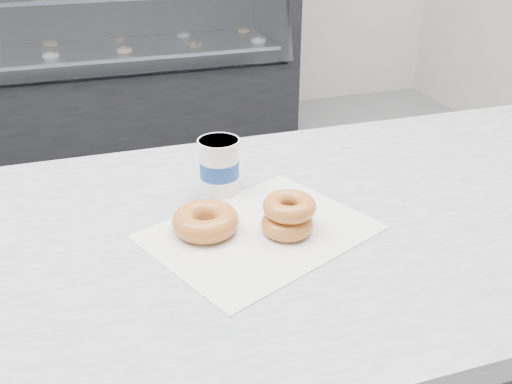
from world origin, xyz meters
TOP-DOWN VIEW (x-y plane):
  - ground at (0.00, 0.00)m, footprint 5.00×5.00m
  - display_case at (0.00, 2.12)m, footprint 2.40×0.74m
  - wax_paper at (0.16, -0.62)m, footprint 0.42×0.37m
  - donut_single at (0.08, -0.59)m, footprint 0.14×0.14m
  - donut_stack at (0.20, -0.63)m, footprint 0.11×0.11m
  - coffee_cup at (0.14, -0.46)m, footprint 0.09×0.09m

SIDE VIEW (x-z plane):
  - ground at x=0.00m, z-range 0.00..0.00m
  - display_case at x=0.00m, z-range -0.13..1.12m
  - wax_paper at x=0.16m, z-range 0.90..0.90m
  - donut_single at x=0.08m, z-range 0.90..0.94m
  - donut_stack at x=0.20m, z-range 0.90..0.96m
  - coffee_cup at x=0.14m, z-range 0.90..1.00m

